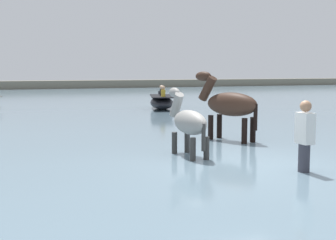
% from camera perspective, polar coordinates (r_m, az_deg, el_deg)
% --- Properties ---
extents(ground_plane, '(120.00, 120.00, 0.00)m').
position_cam_1_polar(ground_plane, '(8.80, 9.34, -7.91)').
color(ground_plane, '#666051').
extents(water_surface, '(90.00, 90.00, 0.39)m').
position_cam_1_polar(water_surface, '(17.95, -7.43, -0.02)').
color(water_surface, slate).
rests_on(water_surface, ground).
extents(horse_lead_grey, '(0.46, 1.62, 1.77)m').
position_cam_1_polar(horse_lead_grey, '(9.27, 2.59, -0.52)').
color(horse_lead_grey, gray).
rests_on(horse_lead_grey, ground).
extents(horse_trailing_dark_bay, '(1.10, 1.91, 2.11)m').
position_cam_1_polar(horse_trailing_dark_bay, '(11.43, 7.67, 1.74)').
color(horse_trailing_dark_bay, '#382319').
rests_on(horse_trailing_dark_bay, ground).
extents(boat_far_inshore, '(1.89, 3.15, 1.09)m').
position_cam_1_polar(boat_far_inshore, '(20.71, -0.80, 2.27)').
color(boat_far_inshore, black).
rests_on(boat_far_inshore, water_surface).
extents(person_spectator_far, '(0.21, 0.33, 1.63)m').
position_cam_1_polar(person_spectator_far, '(8.18, 16.77, -2.96)').
color(person_spectator_far, '#383842').
rests_on(person_spectator_far, ground).
extents(far_shoreline, '(80.00, 2.40, 1.16)m').
position_cam_1_polar(far_shoreline, '(45.41, -16.33, 4.03)').
color(far_shoreline, '#706B5B').
rests_on(far_shoreline, ground).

